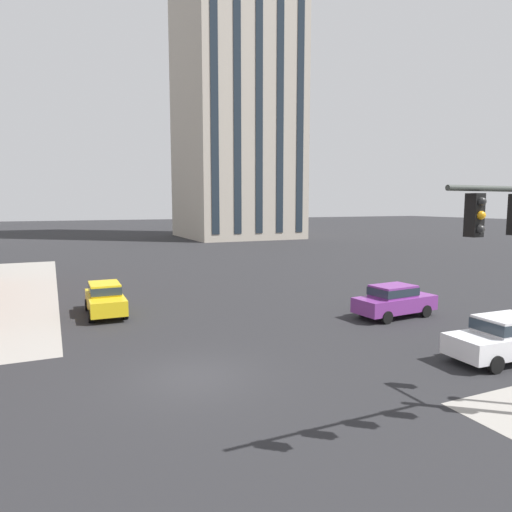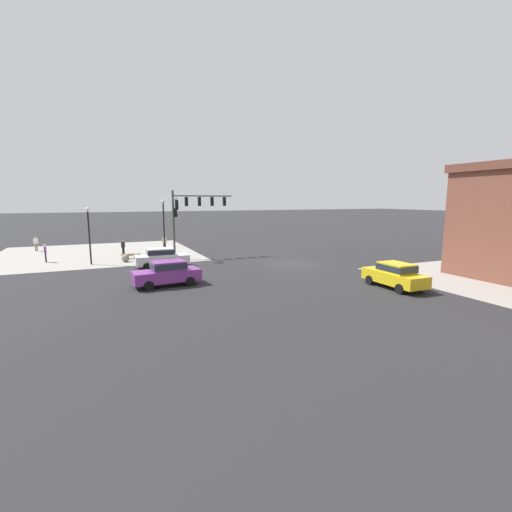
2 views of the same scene
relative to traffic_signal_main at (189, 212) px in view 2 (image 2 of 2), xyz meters
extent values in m
plane|color=#262628|center=(-7.53, 7.48, -4.61)|extent=(320.00, 320.00, 0.00)
cube|color=gray|center=(8.47, -7.02, -4.61)|extent=(20.00, 19.00, 0.02)
cylinder|color=#383D38|center=(1.51, -0.16, -4.36)|extent=(0.32, 0.32, 0.50)
cylinder|color=#383D38|center=(1.51, -0.16, -1.27)|extent=(0.20, 0.20, 6.67)
cylinder|color=#383D38|center=(-1.51, -0.16, 1.54)|extent=(6.04, 0.12, 0.12)
cylinder|color=#383D38|center=(1.51, 0.74, 1.24)|extent=(0.11, 1.80, 0.11)
cube|color=black|center=(0.19, -0.16, 0.99)|extent=(0.28, 0.28, 0.90)
sphere|color=#282828|center=(0.19, -0.32, 1.27)|extent=(0.18, 0.18, 0.18)
sphere|color=orange|center=(0.19, -0.32, 0.99)|extent=(0.18, 0.18, 0.18)
sphere|color=#282828|center=(0.19, -0.32, 0.71)|extent=(0.18, 0.18, 0.18)
cube|color=black|center=(-1.12, -0.16, 0.99)|extent=(0.28, 0.28, 0.90)
sphere|color=#282828|center=(-1.12, -0.32, 1.27)|extent=(0.18, 0.18, 0.18)
sphere|color=orange|center=(-1.12, -0.32, 0.99)|extent=(0.18, 0.18, 0.18)
sphere|color=#282828|center=(-1.12, -0.32, 0.71)|extent=(0.18, 0.18, 0.18)
cube|color=black|center=(-2.43, -0.16, 0.99)|extent=(0.28, 0.28, 0.90)
sphere|color=#282828|center=(-2.43, -0.32, 1.27)|extent=(0.18, 0.18, 0.18)
sphere|color=orange|center=(-2.43, -0.32, 0.99)|extent=(0.18, 0.18, 0.18)
sphere|color=#282828|center=(-2.43, -0.32, 0.71)|extent=(0.18, 0.18, 0.18)
cube|color=black|center=(-3.74, -0.16, 0.99)|extent=(0.28, 0.28, 0.90)
sphere|color=#282828|center=(-3.74, -0.32, 1.27)|extent=(0.18, 0.18, 0.18)
sphere|color=orange|center=(-3.74, -0.32, 0.99)|extent=(0.18, 0.18, 0.18)
sphere|color=#282828|center=(-3.74, -0.32, 0.71)|extent=(0.18, 0.18, 0.18)
cube|color=black|center=(1.31, -0.16, -0.06)|extent=(0.28, 0.28, 0.90)
sphere|color=#282828|center=(1.15, -0.16, 0.22)|extent=(0.18, 0.18, 0.18)
sphere|color=orange|center=(1.15, -0.16, -0.06)|extent=(0.18, 0.18, 0.18)
sphere|color=#282828|center=(1.15, -0.16, -0.34)|extent=(0.18, 0.18, 0.18)
cube|color=black|center=(1.51, 1.54, 0.69)|extent=(0.28, 0.28, 0.90)
sphere|color=#282828|center=(1.51, 1.38, 0.97)|extent=(0.18, 0.18, 0.18)
sphere|color=orange|center=(1.51, 1.38, 0.69)|extent=(0.18, 0.18, 0.18)
sphere|color=#282828|center=(1.51, 1.38, 0.41)|extent=(0.18, 0.18, 0.18)
sphere|color=gray|center=(3.48, 0.03, -4.25)|extent=(0.72, 0.72, 0.72)
sphere|color=gray|center=(5.01, -0.32, -4.25)|extent=(0.72, 0.72, 0.72)
sphere|color=gray|center=(6.14, -0.01, -4.25)|extent=(0.72, 0.72, 0.72)
cube|color=brown|center=(5.52, -1.79, -4.17)|extent=(1.82, 0.55, 0.10)
cube|color=#665B51|center=(4.82, -1.82, -4.41)|extent=(0.26, 0.42, 0.39)
cube|color=#665B51|center=(6.22, -1.76, -4.41)|extent=(0.26, 0.42, 0.39)
cylinder|color=#232847|center=(1.47, -6.54, -4.18)|extent=(0.13, 0.13, 0.86)
cylinder|color=#232847|center=(1.30, -6.50, -4.18)|extent=(0.13, 0.13, 0.86)
cube|color=beige|center=(1.39, -6.52, -3.45)|extent=(0.38, 0.28, 0.61)
cylinder|color=beige|center=(1.61, -6.57, -3.42)|extent=(0.09, 0.09, 0.58)
cylinder|color=beige|center=(1.16, -6.46, -3.42)|extent=(0.09, 0.09, 0.58)
sphere|color=brown|center=(1.39, -6.52, -3.00)|extent=(0.23, 0.23, 0.23)
cylinder|color=black|center=(12.93, -2.90, -4.18)|extent=(0.13, 0.13, 0.86)
cylinder|color=black|center=(12.91, -2.72, -4.18)|extent=(0.13, 0.13, 0.86)
cube|color=purple|center=(12.92, -2.81, -3.45)|extent=(0.23, 0.36, 0.61)
cylinder|color=purple|center=(12.94, -3.04, -3.42)|extent=(0.09, 0.09, 0.58)
cylinder|color=purple|center=(12.89, -2.58, -3.42)|extent=(0.09, 0.09, 0.58)
sphere|color=beige|center=(12.92, -2.81, -3.00)|extent=(0.23, 0.23, 0.23)
cylinder|color=black|center=(5.95, -4.42, -4.20)|extent=(0.13, 0.13, 0.82)
cylinder|color=black|center=(6.08, -4.29, -4.20)|extent=(0.13, 0.13, 0.82)
cube|color=black|center=(6.01, -4.36, -3.50)|extent=(0.38, 0.38, 0.58)
cylinder|color=black|center=(5.85, -4.52, -3.47)|extent=(0.09, 0.09, 0.55)
cylinder|color=black|center=(6.17, -4.19, -3.47)|extent=(0.09, 0.09, 0.55)
sphere|color=#997051|center=(6.01, -4.36, -3.07)|extent=(0.22, 0.22, 0.22)
cylinder|color=gray|center=(14.88, -11.63, -4.17)|extent=(0.13, 0.13, 0.86)
cylinder|color=gray|center=(14.74, -11.74, -4.17)|extent=(0.13, 0.13, 0.86)
cube|color=white|center=(14.81, -11.69, -3.44)|extent=(0.39, 0.37, 0.61)
cylinder|color=white|center=(14.99, -11.54, -3.41)|extent=(0.09, 0.09, 0.58)
cylinder|color=white|center=(14.63, -11.83, -3.41)|extent=(0.09, 0.09, 0.58)
sphere|color=#997051|center=(14.81, -11.69, -2.98)|extent=(0.23, 0.23, 0.23)
cylinder|color=black|center=(2.47, -0.07, -1.90)|extent=(0.14, 0.14, 5.42)
sphere|color=white|center=(2.47, -0.07, 0.99)|extent=(0.36, 0.36, 0.36)
cylinder|color=black|center=(9.06, 0.16, -2.24)|extent=(0.14, 0.14, 4.73)
sphere|color=white|center=(9.06, 0.16, 0.31)|extent=(0.36, 0.36, 0.36)
cube|color=silver|center=(3.44, 4.27, -3.91)|extent=(4.47, 1.94, 0.76)
cube|color=silver|center=(3.59, 4.27, -3.23)|extent=(2.17, 1.58, 0.60)
cube|color=#232D38|center=(3.59, 4.27, -3.23)|extent=(2.26, 1.62, 0.40)
cylinder|color=black|center=(2.04, 3.49, -4.29)|extent=(0.65, 0.25, 0.64)
cylinder|color=black|center=(2.11, 5.16, -4.29)|extent=(0.65, 0.25, 0.64)
cylinder|color=black|center=(4.77, 3.38, -4.29)|extent=(0.65, 0.25, 0.64)
cylinder|color=black|center=(4.84, 5.05, -4.29)|extent=(0.65, 0.25, 0.64)
cube|color=gold|center=(-9.29, 17.81, -3.91)|extent=(1.81, 4.42, 0.76)
cube|color=gold|center=(-9.29, 17.96, -3.23)|extent=(1.52, 2.13, 0.60)
cube|color=#232D38|center=(-9.29, 17.96, -3.23)|extent=(1.56, 2.22, 0.40)
cylinder|color=black|center=(-8.47, 16.44, -4.29)|extent=(0.23, 0.64, 0.64)
cylinder|color=black|center=(-10.15, 16.46, -4.29)|extent=(0.23, 0.64, 0.64)
cylinder|color=black|center=(-8.44, 19.17, -4.29)|extent=(0.23, 0.64, 0.64)
cylinder|color=black|center=(-10.11, 19.19, -4.29)|extent=(0.23, 0.64, 0.64)
cube|color=silver|center=(-30.80, 10.97, -3.91)|extent=(4.53, 2.13, 0.76)
cube|color=silver|center=(-30.95, 10.98, -3.23)|extent=(2.23, 1.67, 0.60)
cube|color=#232D38|center=(-30.95, 10.98, -3.23)|extent=(2.32, 1.71, 0.40)
cylinder|color=black|center=(-29.37, 11.69, -4.29)|extent=(0.66, 0.27, 0.64)
cylinder|color=black|center=(-29.51, 10.02, -4.29)|extent=(0.66, 0.27, 0.64)
cylinder|color=black|center=(-32.23, 10.25, -4.29)|extent=(0.66, 0.27, 0.64)
cube|color=#7A3389|center=(4.32, 11.14, -3.91)|extent=(4.52, 2.08, 0.76)
cube|color=#7A3389|center=(4.17, 11.13, -3.23)|extent=(2.22, 1.65, 0.60)
cube|color=#232D38|center=(4.17, 11.13, -3.23)|extent=(2.31, 1.69, 0.40)
cylinder|color=black|center=(5.62, 12.08, -4.29)|extent=(0.65, 0.27, 0.64)
cylinder|color=black|center=(5.74, 10.41, -4.29)|extent=(0.65, 0.27, 0.64)
cylinder|color=black|center=(2.90, 11.87, -4.29)|extent=(0.65, 0.27, 0.64)
cylinder|color=black|center=(3.02, 10.21, -4.29)|extent=(0.65, 0.27, 0.64)
cube|color=#1E2833|center=(-22.53, 15.44, 1.23)|extent=(1.10, 0.08, 1.50)
cube|color=#1E2833|center=(-18.53, 15.44, 1.23)|extent=(1.10, 0.08, 1.50)
camera|label=1|loc=(-11.71, -6.84, 1.21)|focal=31.78mm
camera|label=2|loc=(8.45, 35.31, 1.14)|focal=25.27mm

